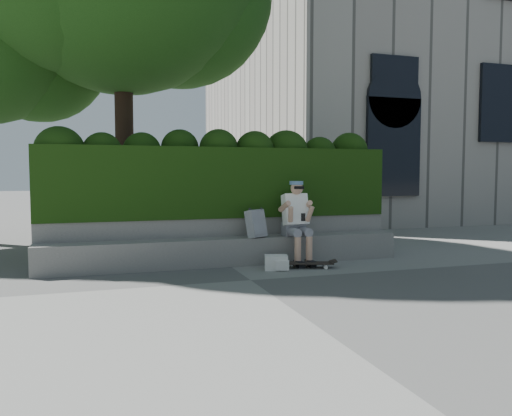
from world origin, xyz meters
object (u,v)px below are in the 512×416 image
object	(u,v)px
person	(296,219)
backpack_plaid	(256,224)
skateboard	(306,263)
backpack_ground	(276,263)

from	to	relation	value
person	backpack_plaid	xyz separation A→B (m)	(-0.69, 0.08, -0.07)
skateboard	backpack_plaid	xyz separation A→B (m)	(-0.66, 0.56, 0.60)
skateboard	backpack_ground	xyz separation A→B (m)	(-0.50, 0.02, 0.04)
person	backpack_plaid	distance (m)	0.70
skateboard	backpack_ground	distance (m)	0.50
backpack_ground	skateboard	bearing A→B (deg)	14.81
backpack_plaid	skateboard	bearing A→B (deg)	-68.32
skateboard	backpack_ground	world-z (taller)	backpack_ground
person	skateboard	size ratio (longest dim) A/B	1.55
person	backpack_plaid	bearing A→B (deg)	173.23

